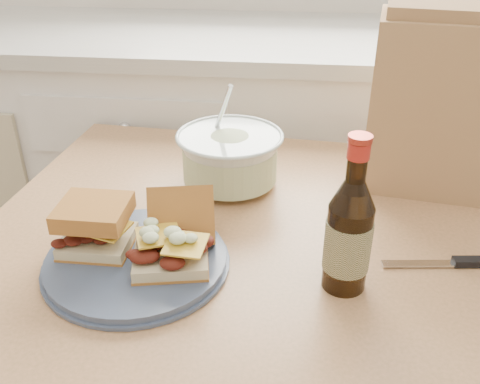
# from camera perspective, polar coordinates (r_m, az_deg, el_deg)

# --- Properties ---
(cabinet_run) EXTENTS (2.50, 0.64, 0.94)m
(cabinet_run) POSITION_cam_1_polar(r_m,az_deg,el_deg) (1.79, 7.18, 1.76)
(cabinet_run) COLOR white
(cabinet_run) RESTS_ON ground
(dining_table) EXTENTS (0.99, 0.99, 0.77)m
(dining_table) POSITION_cam_1_polar(r_m,az_deg,el_deg) (1.01, -0.99, -10.51)
(dining_table) COLOR tan
(dining_table) RESTS_ON ground
(plate) EXTENTS (0.29, 0.29, 0.02)m
(plate) POSITION_cam_1_polar(r_m,az_deg,el_deg) (0.89, -10.98, -7.22)
(plate) COLOR #3F4C66
(plate) RESTS_ON dining_table
(sandwich_left) EXTENTS (0.11, 0.10, 0.08)m
(sandwich_left) POSITION_cam_1_polar(r_m,az_deg,el_deg) (0.90, -15.15, -3.45)
(sandwich_left) COLOR beige
(sandwich_left) RESTS_ON plate
(sandwich_right) EXTENTS (0.13, 0.18, 0.10)m
(sandwich_right) POSITION_cam_1_polar(r_m,az_deg,el_deg) (0.86, -7.03, -4.84)
(sandwich_right) COLOR beige
(sandwich_right) RESTS_ON plate
(coleslaw_bowl) EXTENTS (0.22, 0.22, 0.22)m
(coleslaw_bowl) POSITION_cam_1_polar(r_m,az_deg,el_deg) (1.09, -1.08, 3.45)
(coleslaw_bowl) COLOR silver
(coleslaw_bowl) RESTS_ON dining_table
(beer_bottle) EXTENTS (0.07, 0.07, 0.25)m
(beer_bottle) POSITION_cam_1_polar(r_m,az_deg,el_deg) (0.81, 11.52, -4.38)
(beer_bottle) COLOR black
(beer_bottle) RESTS_ON dining_table
(knife) EXTENTS (0.19, 0.04, 0.01)m
(knife) POSITION_cam_1_polar(r_m,az_deg,el_deg) (0.95, 22.57, -6.94)
(knife) COLOR silver
(knife) RESTS_ON dining_table
(paper_bag) EXTENTS (0.28, 0.21, 0.34)m
(paper_bag) POSITION_cam_1_polar(r_m,az_deg,el_deg) (1.12, 20.38, 8.64)
(paper_bag) COLOR #AB7F53
(paper_bag) RESTS_ON dining_table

